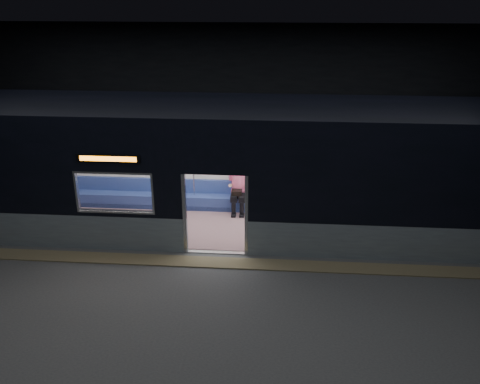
# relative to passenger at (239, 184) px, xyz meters

# --- Properties ---
(station_floor) EXTENTS (24.00, 14.00, 0.01)m
(station_floor) POSITION_rel_passenger_xyz_m (-0.36, -3.55, -0.85)
(station_floor) COLOR #47494C
(station_floor) RESTS_ON ground
(station_envelope) EXTENTS (24.00, 14.00, 5.00)m
(station_envelope) POSITION_rel_passenger_xyz_m (-0.36, -3.55, 2.82)
(station_envelope) COLOR black
(station_envelope) RESTS_ON station_floor
(tactile_strip) EXTENTS (22.80, 0.50, 0.03)m
(tactile_strip) POSITION_rel_passenger_xyz_m (-0.36, -3.00, -0.83)
(tactile_strip) COLOR #8C7F59
(tactile_strip) RESTS_ON station_floor
(metro_car) EXTENTS (18.00, 3.04, 3.35)m
(metro_car) POSITION_rel_passenger_xyz_m (-0.36, -1.00, 1.00)
(metro_car) COLOR #8EA0A9
(metro_car) RESTS_ON station_floor
(passenger) EXTENTS (0.44, 0.77, 1.48)m
(passenger) POSITION_rel_passenger_xyz_m (0.00, 0.00, 0.00)
(passenger) COLOR black
(passenger) RESTS_ON metro_car
(handbag) EXTENTS (0.33, 0.30, 0.14)m
(handbag) POSITION_rel_passenger_xyz_m (-0.04, -0.25, -0.15)
(handbag) COLOR black
(handbag) RESTS_ON passenger
(transit_map) EXTENTS (1.10, 0.03, 0.71)m
(transit_map) POSITION_rel_passenger_xyz_m (4.26, 0.31, 0.66)
(transit_map) COLOR white
(transit_map) RESTS_ON metro_car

